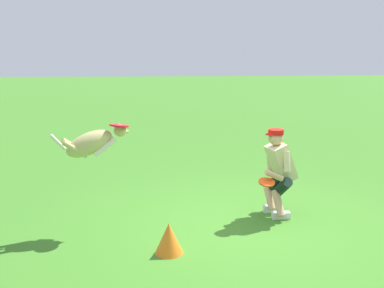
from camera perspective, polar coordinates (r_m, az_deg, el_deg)
ground_plane at (r=6.31m, az=7.45°, el=-10.58°), size 60.00×60.00×0.00m
person at (r=6.59m, az=10.94°, el=-3.24°), size 0.55×0.66×1.29m
dog at (r=6.07m, az=-12.54°, el=0.15°), size 1.03×0.47×0.51m
frisbee_flying at (r=6.03m, az=-9.27°, el=2.34°), size 0.33×0.33×0.07m
frisbee_held at (r=6.28m, az=9.49°, el=-4.81°), size 0.31×0.31×0.10m
training_cone at (r=5.50m, az=-2.96°, el=-11.90°), size 0.34×0.34×0.38m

